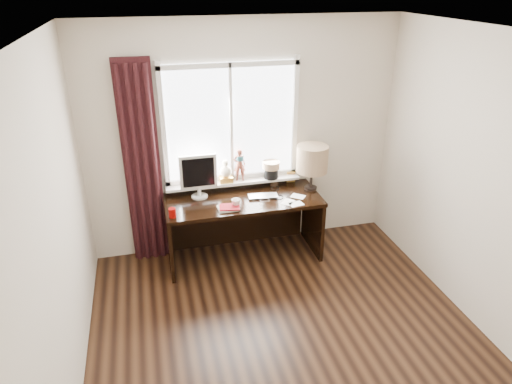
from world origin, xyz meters
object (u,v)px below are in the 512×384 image
object	(u,v)px
desk	(242,214)
monitor	(198,174)
table_lamp	(312,159)
laptop	(263,196)
red_cup	(172,213)
mug	(236,203)

from	to	relation	value
desk	monitor	size ratio (longest dim) A/B	3.47
desk	table_lamp	xyz separation A→B (m)	(0.80, -0.05, 0.61)
laptop	red_cup	xyz separation A→B (m)	(-1.00, -0.21, 0.04)
red_cup	laptop	bearing A→B (deg)	12.03
mug	desk	size ratio (longest dim) A/B	0.06
laptop	red_cup	world-z (taller)	red_cup
red_cup	table_lamp	world-z (taller)	table_lamp
mug	red_cup	world-z (taller)	red_cup
laptop	desk	xyz separation A→B (m)	(-0.22, 0.12, -0.26)
laptop	monitor	distance (m)	0.75
red_cup	desk	world-z (taller)	red_cup
red_cup	desk	distance (m)	0.90
mug	monitor	xyz separation A→B (m)	(-0.34, 0.33, 0.23)
mug	monitor	distance (m)	0.53
mug	red_cup	bearing A→B (deg)	-174.65
mug	desk	world-z (taller)	mug
mug	monitor	world-z (taller)	monitor
desk	monitor	bearing A→B (deg)	172.54
red_cup	monitor	world-z (taller)	monitor
mug	red_cup	xyz separation A→B (m)	(-0.67, -0.06, 0.00)
desk	table_lamp	bearing A→B (deg)	-3.22
laptop	monitor	world-z (taller)	monitor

